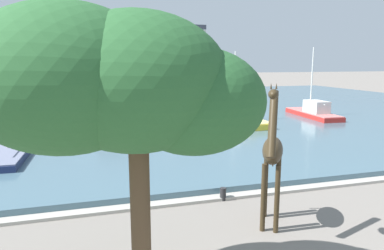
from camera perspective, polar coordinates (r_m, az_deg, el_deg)
name	(u,v)px	position (r m, az deg, el deg)	size (l,w,h in m)	color
harbor_water	(130,109)	(38.62, -9.99, 2.49)	(82.06, 51.16, 0.36)	#476675
quay_edge_coping	(204,199)	(13.91, 1.93, -11.92)	(82.06, 0.50, 0.12)	#ADA89E
giraffe_statue	(272,154)	(11.44, 12.87, -4.62)	(1.75, 2.50, 4.74)	#382B19
sailboat_red	(310,113)	(34.17, 18.57, 1.82)	(2.44, 7.96, 6.55)	red
sailboat_navy	(9,153)	(21.65, -27.51, -4.07)	(2.44, 7.19, 6.87)	navy
sailboat_green	(23,100)	(47.74, -25.69, 3.60)	(3.32, 6.26, 6.32)	#236B42
sailboat_grey	(195,93)	(54.15, 0.44, 5.28)	(3.08, 9.77, 8.80)	#939399
sailboat_yellow	(234,117)	(30.07, 6.88, 1.26)	(2.50, 9.72, 6.13)	gold
shade_tree	(119,85)	(7.02, -11.75, 6.31)	(5.76, 3.91, 6.42)	brown
mooring_bollard	(223,194)	(13.94, 5.04, -11.06)	(0.24, 0.24, 0.50)	#232326
townhouse_tall_gabled	(44,66)	(67.45, -22.87, 8.74)	(7.98, 5.78, 8.84)	#C6B293
townhouse_narrow_midrow	(117,54)	(69.48, -11.99, 11.13)	(8.86, 6.27, 13.19)	tan
townhouse_corner_house	(186,58)	(68.83, -1.02, 10.82)	(6.17, 6.27, 11.88)	beige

